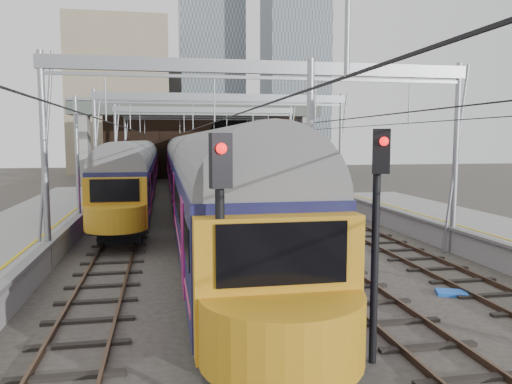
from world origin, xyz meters
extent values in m
plane|color=#38332D|center=(0.00, 0.00, 0.00)|extent=(160.00, 160.00, 0.00)
cube|color=slate|center=(-8.15, 2.50, 1.05)|extent=(0.35, 55.00, 0.12)
cube|color=#4C3828|center=(-6.72, 15.00, 0.09)|extent=(0.08, 80.00, 0.16)
cube|color=#4C3828|center=(-5.28, 15.00, 0.09)|extent=(0.08, 80.00, 0.16)
cube|color=black|center=(-6.00, 15.00, 0.01)|extent=(2.40, 80.00, 0.14)
cube|color=#4C3828|center=(-2.72, 15.00, 0.09)|extent=(0.08, 80.00, 0.16)
cube|color=#4C3828|center=(-1.28, 15.00, 0.09)|extent=(0.08, 80.00, 0.16)
cube|color=black|center=(-2.00, 15.00, 0.01)|extent=(2.40, 80.00, 0.14)
cube|color=#4C3828|center=(1.28, 15.00, 0.09)|extent=(0.08, 80.00, 0.16)
cube|color=#4C3828|center=(2.72, 15.00, 0.09)|extent=(0.08, 80.00, 0.16)
cube|color=black|center=(2.00, 15.00, 0.01)|extent=(2.40, 80.00, 0.14)
cube|color=#4C3828|center=(5.28, 15.00, 0.09)|extent=(0.08, 80.00, 0.16)
cube|color=#4C3828|center=(6.72, 15.00, 0.09)|extent=(0.08, 80.00, 0.16)
cube|color=black|center=(6.00, 15.00, 0.01)|extent=(2.40, 80.00, 0.14)
cylinder|color=gray|center=(-8.20, 8.00, 4.00)|extent=(0.24, 0.24, 8.00)
cylinder|color=gray|center=(8.20, 8.00, 4.00)|extent=(0.24, 0.24, 8.00)
cube|color=gray|center=(0.00, 8.00, 7.60)|extent=(16.80, 0.28, 0.50)
cylinder|color=gray|center=(-8.20, 22.00, 4.00)|extent=(0.24, 0.24, 8.00)
cylinder|color=gray|center=(8.20, 22.00, 4.00)|extent=(0.24, 0.24, 8.00)
cube|color=gray|center=(0.00, 22.00, 7.60)|extent=(16.80, 0.28, 0.50)
cylinder|color=gray|center=(-8.20, 36.00, 4.00)|extent=(0.24, 0.24, 8.00)
cylinder|color=gray|center=(8.20, 36.00, 4.00)|extent=(0.24, 0.24, 8.00)
cube|color=gray|center=(0.00, 36.00, 7.60)|extent=(16.80, 0.28, 0.50)
cylinder|color=gray|center=(-8.20, 48.00, 4.00)|extent=(0.24, 0.24, 8.00)
cylinder|color=gray|center=(8.20, 48.00, 4.00)|extent=(0.24, 0.24, 8.00)
cube|color=gray|center=(0.00, 48.00, 7.60)|extent=(16.80, 0.28, 0.50)
cube|color=black|center=(-6.00, 15.00, 5.50)|extent=(0.03, 80.00, 0.03)
cube|color=black|center=(-2.00, 15.00, 5.50)|extent=(0.03, 80.00, 0.03)
cube|color=black|center=(2.00, 15.00, 5.50)|extent=(0.03, 80.00, 0.03)
cube|color=black|center=(6.00, 15.00, 5.50)|extent=(0.03, 80.00, 0.03)
cube|color=black|center=(2.00, 52.00, 4.50)|extent=(26.00, 2.00, 9.00)
cube|color=black|center=(5.00, 50.98, 2.60)|extent=(6.50, 0.10, 5.20)
cylinder|color=black|center=(5.00, 50.98, 5.20)|extent=(6.50, 0.10, 6.50)
cube|color=black|center=(-10.00, 51.00, 1.50)|extent=(6.00, 1.50, 3.00)
cube|color=gray|center=(-12.50, 46.00, 4.10)|extent=(1.20, 2.50, 8.20)
cube|color=gray|center=(12.50, 46.00, 4.10)|extent=(1.20, 2.50, 8.20)
cube|color=#4E5850|center=(0.00, 46.00, 8.20)|extent=(28.00, 3.00, 1.40)
cube|color=gray|center=(0.00, 46.00, 9.10)|extent=(28.00, 3.00, 0.30)
cube|color=tan|center=(-10.00, 66.00, 11.00)|extent=(14.00, 12.00, 22.00)
cube|color=#4C5660|center=(4.00, 72.00, 16.00)|extent=(10.00, 10.00, 32.00)
cube|color=gray|center=(-2.00, 80.00, 9.00)|extent=(18.00, 14.00, 18.00)
cube|color=black|center=(-2.00, 32.52, 0.35)|extent=(2.39, 70.64, 0.70)
cube|color=#161241|center=(-2.00, 32.52, 2.36)|extent=(3.04, 70.64, 2.71)
cylinder|color=slate|center=(-2.00, 32.52, 3.71)|extent=(2.98, 70.14, 2.98)
cube|color=black|center=(-2.00, 32.52, 2.79)|extent=(3.06, 69.44, 0.81)
cube|color=#D54261|center=(-2.00, 32.52, 1.60)|extent=(3.06, 69.64, 0.13)
cube|color=#BF8418|center=(-2.00, -2.95, 2.26)|extent=(2.98, 0.60, 2.51)
cube|color=black|center=(-2.00, -3.12, 2.90)|extent=(2.28, 0.08, 1.09)
cube|color=black|center=(-6.00, 34.39, 0.35)|extent=(2.13, 47.22, 0.70)
cube|color=#161241|center=(-6.00, 34.39, 2.21)|extent=(2.71, 47.22, 2.42)
cylinder|color=slate|center=(-6.00, 34.39, 3.42)|extent=(2.65, 46.72, 2.65)
cube|color=black|center=(-6.00, 34.39, 2.60)|extent=(2.73, 46.02, 0.73)
cube|color=#D54261|center=(-6.00, 34.39, 1.53)|extent=(2.73, 46.22, 0.12)
cube|color=#BF8418|center=(-6.00, 10.63, 2.11)|extent=(2.65, 0.60, 2.22)
cube|color=black|center=(-6.00, 10.46, 2.69)|extent=(2.03, 0.08, 0.97)
cylinder|color=black|center=(-3.05, -2.99, 2.39)|extent=(0.16, 0.16, 4.79)
cube|color=black|center=(-3.05, -3.17, 4.49)|extent=(0.38, 0.26, 0.90)
sphere|color=red|center=(-3.05, -3.29, 4.69)|extent=(0.18, 0.18, 0.18)
cylinder|color=black|center=(0.43, -1.43, 2.45)|extent=(0.16, 0.16, 4.89)
cube|color=black|center=(0.43, -1.61, 4.59)|extent=(0.40, 0.31, 0.92)
sphere|color=red|center=(0.43, -1.73, 4.79)|extent=(0.18, 0.18, 0.18)
cube|color=blue|center=(0.12, 5.37, 0.05)|extent=(1.00, 0.82, 0.10)
cube|color=blue|center=(-1.01, 11.20, 0.05)|extent=(0.90, 0.67, 0.10)
cube|color=blue|center=(4.83, 2.60, 0.05)|extent=(1.07, 0.92, 0.11)
camera|label=1|loc=(-3.96, -11.20, 4.83)|focal=35.00mm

